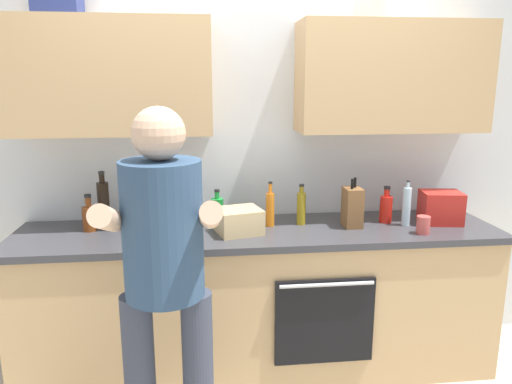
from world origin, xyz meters
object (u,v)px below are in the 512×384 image
object	(u,v)px
bottle_soy	(104,203)
bottle_hotsauce	(386,208)
bottle_soda	(217,211)
knife_block	(353,207)
grocery_bag_bread	(239,221)
grocery_bag_crisps	(441,207)
cup_ceramic	(423,225)
bottle_oil	(301,207)
bottle_vinegar	(89,217)
bottle_juice	(270,208)
bottle_water	(407,206)
person_standing	(164,267)
mixing_bowl	(155,226)

from	to	relation	value
bottle_soy	bottle_hotsauce	distance (m)	1.71
bottle_soda	knife_block	bearing A→B (deg)	-10.03
bottle_hotsauce	bottle_soda	xyz separation A→B (m)	(-1.03, 0.07, -0.01)
bottle_hotsauce	grocery_bag_bread	world-z (taller)	bottle_hotsauce
grocery_bag_crisps	cup_ceramic	bearing A→B (deg)	-135.28
bottle_oil	cup_ceramic	world-z (taller)	bottle_oil
bottle_vinegar	grocery_bag_crisps	world-z (taller)	bottle_vinegar
bottle_juice	grocery_bag_bread	xyz separation A→B (m)	(-0.20, -0.12, -0.04)
knife_block	bottle_soda	bearing A→B (deg)	169.97
bottle_water	bottle_hotsauce	world-z (taller)	bottle_water
bottle_oil	bottle_hotsauce	distance (m)	0.53
person_standing	grocery_bag_crisps	size ratio (longest dim) A/B	7.09
bottle_soda	cup_ceramic	world-z (taller)	bottle_soda
bottle_oil	mixing_bowl	world-z (taller)	bottle_oil
bottle_hotsauce	bottle_soda	world-z (taller)	bottle_hotsauce
bottle_oil	cup_ceramic	xyz separation A→B (m)	(0.65, -0.26, -0.05)
bottle_soy	bottle_hotsauce	world-z (taller)	bottle_soy
bottle_hotsauce	mixing_bowl	world-z (taller)	bottle_hotsauce
grocery_bag_crisps	bottle_oil	bearing A→B (deg)	175.69
grocery_bag_crisps	grocery_bag_bread	size ratio (longest dim) A/B	0.97
cup_ceramic	bottle_soda	bearing A→B (deg)	164.37
cup_ceramic	grocery_bag_crisps	distance (m)	0.29
person_standing	cup_ceramic	size ratio (longest dim) A/B	15.98
person_standing	grocery_bag_crisps	distance (m)	1.79
bottle_vinegar	bottle_water	xyz separation A→B (m)	(1.88, -0.10, 0.04)
bottle_soy	grocery_bag_crisps	size ratio (longest dim) A/B	1.44
bottle_hotsauce	bottle_oil	bearing A→B (deg)	178.46
bottle_water	bottle_oil	world-z (taller)	bottle_water
bottle_soda	grocery_bag_bread	distance (m)	0.22
bottle_soda	mixing_bowl	bearing A→B (deg)	-156.25
bottle_oil	grocery_bag_bread	distance (m)	0.41
mixing_bowl	grocery_bag_crisps	size ratio (longest dim) A/B	1.21
knife_block	grocery_bag_bread	world-z (taller)	knife_block
bottle_water	knife_block	world-z (taller)	knife_block
bottle_hotsauce	cup_ceramic	bearing A→B (deg)	-63.22
bottle_soda	knife_block	distance (m)	0.81
bottle_water	grocery_bag_crisps	bearing A→B (deg)	6.58
person_standing	mixing_bowl	bearing A→B (deg)	98.41
bottle_vinegar	grocery_bag_bread	world-z (taller)	bottle_vinegar
bottle_oil	knife_block	distance (m)	0.31
cup_ceramic	knife_block	xyz separation A→B (m)	(-0.36, 0.18, 0.07)
person_standing	grocery_bag_crisps	xyz separation A→B (m)	(1.62, 0.75, 0.02)
bottle_soy	cup_ceramic	world-z (taller)	bottle_soy
person_standing	bottle_soda	size ratio (longest dim) A/B	7.66
bottle_vinegar	person_standing	bearing A→B (deg)	-59.47
person_standing	bottle_oil	world-z (taller)	person_standing
bottle_soda	grocery_bag_crisps	world-z (taller)	bottle_soda
bottle_oil	grocery_bag_crisps	distance (m)	0.86
bottle_hotsauce	knife_block	distance (m)	0.25
grocery_bag_bread	person_standing	bearing A→B (deg)	-118.64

